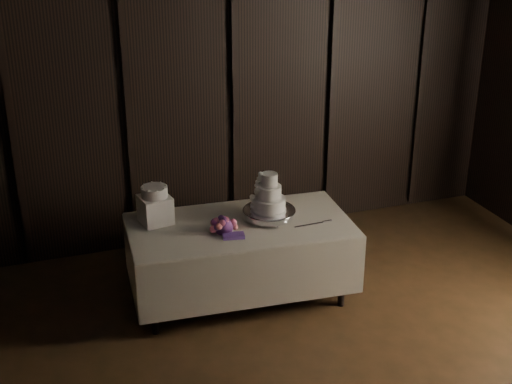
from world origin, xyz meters
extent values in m
cube|color=black|center=(0.00, 3.52, 1.50)|extent=(6.04, 0.04, 3.04)
cube|color=silver|center=(-0.38, 2.15, 0.76)|extent=(2.05, 1.17, 0.01)
cube|color=white|center=(-0.38, 2.15, 0.35)|extent=(1.89, 1.04, 0.71)
cylinder|color=silver|center=(-0.10, 2.17, 0.81)|extent=(0.55, 0.55, 0.09)
cylinder|color=white|center=(-0.10, 2.17, 0.91)|extent=(0.29, 0.29, 0.12)
cylinder|color=white|center=(-0.10, 2.17, 1.03)|extent=(0.22, 0.22, 0.12)
cylinder|color=white|center=(-0.10, 2.17, 1.14)|extent=(0.15, 0.15, 0.12)
cube|color=white|center=(-1.08, 2.44, 0.89)|extent=(0.30, 0.30, 0.25)
cylinder|color=white|center=(-1.08, 2.44, 1.06)|extent=(0.27, 0.27, 0.09)
cube|color=silver|center=(0.18, 1.92, 0.77)|extent=(0.37, 0.04, 0.01)
camera|label=1|loc=(-2.15, -3.31, 3.53)|focal=50.00mm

